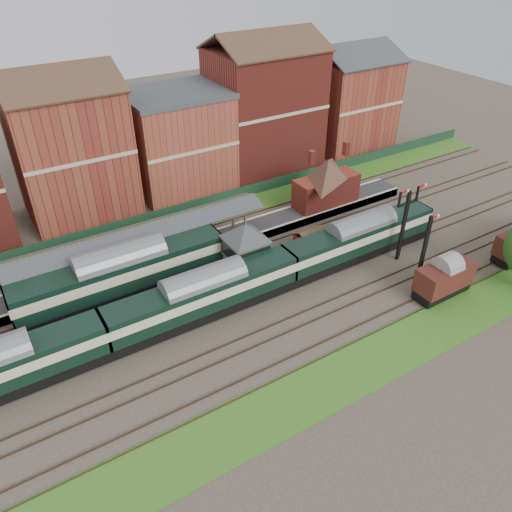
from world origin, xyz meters
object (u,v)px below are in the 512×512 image
dmu_train (205,295)px  semaphore_bracket (404,221)px  signal_box (246,249)px  goods_van_a (444,278)px  platform_railcar (123,273)px

dmu_train → semaphore_bracket: bearing=-6.7°
signal_box → semaphore_bracket: semaphore_bracket is taller
semaphore_bracket → goods_van_a: semaphore_bracket is taller
semaphore_bracket → goods_van_a: bearing=-97.3°
signal_box → dmu_train: 6.99m
semaphore_bracket → platform_railcar: (-26.30, 9.00, -1.98)m
semaphore_bracket → goods_van_a: size_ratio=1.44×
platform_railcar → semaphore_bracket: bearing=-18.9°
semaphore_bracket → dmu_train: (-21.18, 2.50, -2.22)m
semaphore_bracket → goods_van_a: 7.07m
signal_box → dmu_train: bearing=-152.1°
platform_railcar → goods_van_a: platform_railcar is taller
dmu_train → goods_van_a: (20.35, -9.00, -0.44)m
signal_box → semaphore_bracket: 16.16m
dmu_train → platform_railcar: platform_railcar is taller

